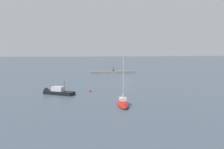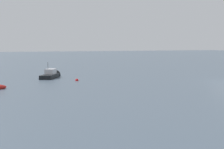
{
  "view_description": "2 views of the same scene",
  "coord_description": "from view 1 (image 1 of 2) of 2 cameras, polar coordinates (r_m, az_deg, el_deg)",
  "views": [
    {
      "loc": [
        15.11,
        66.77,
        7.99
      ],
      "look_at": [
        5.92,
        11.76,
        2.69
      ],
      "focal_mm": 41.48,
      "sensor_mm": 36.0,
      "label": 1
    },
    {
      "loc": [
        -31.57,
        34.17,
        5.11
      ],
      "look_at": [
        5.31,
        14.78,
        1.28
      ],
      "focal_mm": 49.95,
      "sensor_mm": 36.0,
      "label": 2
    }
  ],
  "objects": [
    {
      "name": "person_seated_blue_left",
      "position": [
        90.23,
        0.28,
        0.93
      ],
      "size": [
        0.42,
        0.62,
        0.73
      ],
      "rotation": [
        0.0,
        0.0,
        0.07
      ],
      "color": "#1E2333",
      "rests_on": "seawall_pier"
    },
    {
      "name": "mooring_buoy_mid",
      "position": [
        49.99,
        -4.83,
        -3.69
      ],
      "size": [
        0.47,
        0.47,
        0.47
      ],
      "color": "red",
      "rests_on": "ground_plane"
    },
    {
      "name": "ground_plane",
      "position": [
        68.92,
        3.24,
        -1.24
      ],
      "size": [
        500.0,
        500.0,
        0.0
      ],
      "primitive_type": "plane",
      "color": "#475666"
    },
    {
      "name": "sailboat_red_mid",
      "position": [
        37.49,
        2.44,
        -6.46
      ],
      "size": [
        2.15,
        5.7,
        7.33
      ],
      "rotation": [
        0.0,
        0.0,
        6.18
      ],
      "color": "red",
      "rests_on": "ground_plane"
    },
    {
      "name": "motorboat_black_near",
      "position": [
        47.9,
        -12.11,
        -3.88
      ],
      "size": [
        5.81,
        4.7,
        3.26
      ],
      "rotation": [
        0.0,
        0.0,
        4.12
      ],
      "color": "black",
      "rests_on": "ground_plane"
    },
    {
      "name": "seawall_pier",
      "position": [
        90.24,
        0.19,
        0.56
      ],
      "size": [
        15.48,
        1.89,
        0.66
      ],
      "color": "gray",
      "rests_on": "ground_plane"
    },
    {
      "name": "umbrella_open_navy",
      "position": [
        90.18,
        0.28,
        1.48
      ],
      "size": [
        1.43,
        1.43,
        1.3
      ],
      "color": "black",
      "rests_on": "seawall_pier"
    }
  ]
}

